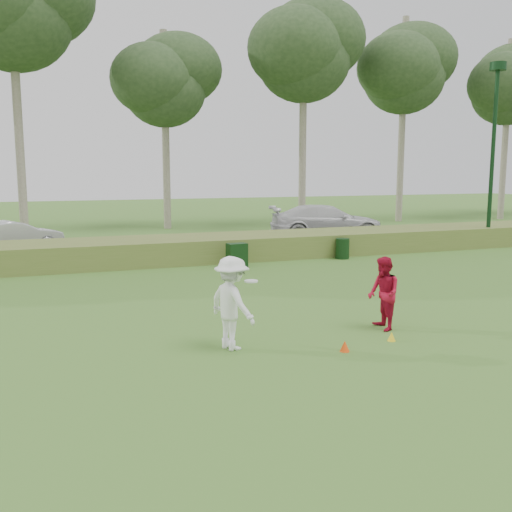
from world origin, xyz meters
name	(u,v)px	position (x,y,z in m)	size (l,w,h in m)	color
ground	(328,350)	(0.00, 0.00, 0.00)	(120.00, 120.00, 0.00)	#386A23
reed_strip	(184,249)	(0.00, 12.00, 0.45)	(80.00, 3.00, 0.90)	#586D2B
park_road	(159,244)	(0.00, 17.00, 0.03)	(80.00, 6.00, 0.06)	#2D2D2D
lamp_post	(495,122)	(14.00, 11.00, 5.59)	(0.70, 0.70, 8.18)	black
tree_3	(11,7)	(-6.00, 23.00, 11.60)	(7.80, 7.80, 15.50)	gray
tree_4	(164,82)	(2.00, 24.50, 8.59)	(6.24, 6.24, 11.50)	gray
tree_5	(304,52)	(10.00, 22.50, 10.47)	(7.28, 7.28, 14.00)	gray
tree_6	(404,70)	(18.00, 23.80, 10.10)	(7.02, 7.02, 13.50)	gray
tree_7	(509,86)	(26.00, 22.80, 9.34)	(6.50, 6.50, 12.50)	gray
player_white	(232,303)	(-1.72, 0.76, 0.92)	(1.07, 1.35, 1.84)	white
player_red	(384,294)	(1.82, 0.89, 0.81)	(0.79, 0.61, 1.62)	#AB0E29
cone_orange	(345,346)	(0.27, -0.18, 0.11)	(0.19, 0.19, 0.21)	#FF490D
cone_yellow	(392,337)	(1.51, 0.08, 0.09)	(0.17, 0.17, 0.19)	yellow
utility_cabinet	(237,255)	(1.43, 9.77, 0.44)	(0.70, 0.44, 0.87)	black
trash_bin	(342,249)	(6.01, 10.21, 0.41)	(0.54, 0.54, 0.81)	black
car_mid	(14,236)	(-6.27, 16.39, 0.72)	(1.40, 4.00, 1.32)	silver
car_right	(327,221)	(8.49, 16.31, 0.90)	(2.35, 5.78, 1.68)	silver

